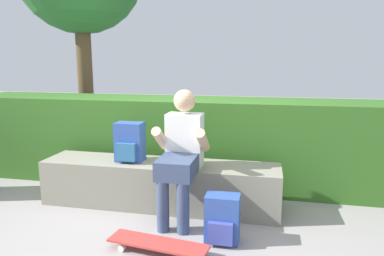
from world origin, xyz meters
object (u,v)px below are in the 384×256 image
(bench_main, at_px, (160,184))
(backpack_on_bench, at_px, (130,143))
(skateboard_near_person, at_px, (158,244))
(backpack_on_ground, at_px, (222,219))
(person_skater, at_px, (181,150))

(bench_main, height_order, backpack_on_bench, backpack_on_bench)
(skateboard_near_person, relative_size, backpack_on_ground, 2.05)
(bench_main, bearing_deg, person_skater, -37.99)
(skateboard_near_person, bearing_deg, person_skater, 87.91)
(skateboard_near_person, height_order, backpack_on_ground, backpack_on_ground)
(bench_main, distance_m, backpack_on_ground, 0.95)
(skateboard_near_person, xyz_separation_m, backpack_on_bench, (-0.57, 0.89, 0.58))
(person_skater, height_order, backpack_on_ground, person_skater)
(person_skater, distance_m, skateboard_near_person, 0.89)
(person_skater, relative_size, skateboard_near_person, 1.47)
(backpack_on_bench, bearing_deg, person_skater, -19.57)
(bench_main, relative_size, backpack_on_ground, 6.05)
(bench_main, relative_size, backpack_on_bench, 6.05)
(bench_main, height_order, skateboard_near_person, bench_main)
(bench_main, bearing_deg, skateboard_near_person, -73.97)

